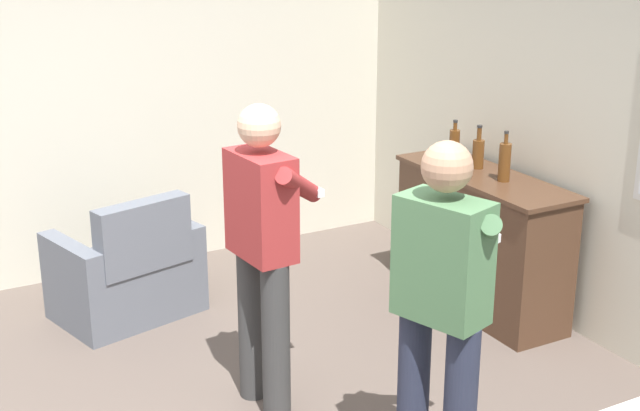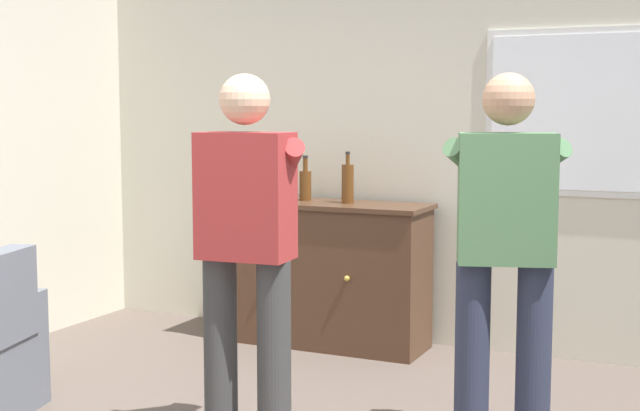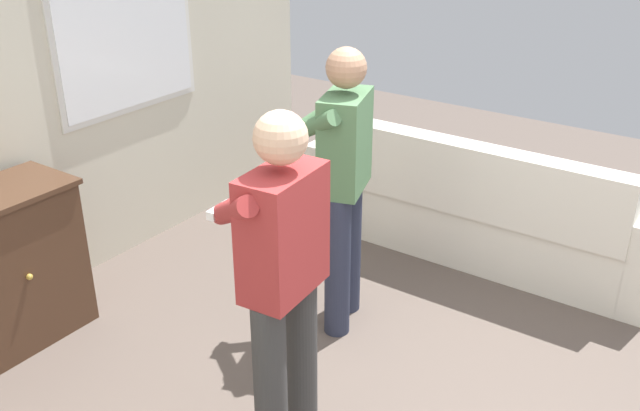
{
  "view_description": "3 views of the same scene",
  "coord_description": "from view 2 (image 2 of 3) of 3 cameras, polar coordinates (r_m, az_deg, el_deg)",
  "views": [
    {
      "loc": [
        3.62,
        -1.33,
        2.58
      ],
      "look_at": [
        -0.03,
        0.66,
        1.2
      ],
      "focal_mm": 50.0,
      "sensor_mm": 36.0,
      "label": 1
    },
    {
      "loc": [
        1.61,
        -2.88,
        1.53
      ],
      "look_at": [
        0.02,
        0.54,
        1.12
      ],
      "focal_mm": 50.0,
      "sensor_mm": 36.0,
      "label": 2
    },
    {
      "loc": [
        -2.35,
        -1.15,
        2.51
      ],
      "look_at": [
        0.1,
        0.55,
        1.1
      ],
      "focal_mm": 40.0,
      "sensor_mm": 36.0,
      "label": 3
    }
  ],
  "objects": [
    {
      "name": "wall_back_with_window",
      "position": [
        5.76,
        8.98,
        4.86
      ],
      "size": [
        5.2,
        0.15,
        2.8
      ],
      "color": "beige",
      "rests_on": "ground"
    },
    {
      "name": "sideboard_cabinet",
      "position": [
        5.8,
        0.18,
        -4.36
      ],
      "size": [
        1.39,
        0.49,
        0.93
      ],
      "color": "#472D1E",
      "rests_on": "ground"
    },
    {
      "name": "bottle_wine_green",
      "position": [
        5.83,
        -0.94,
        1.39
      ],
      "size": [
        0.08,
        0.08,
        0.3
      ],
      "color": "#593314",
      "rests_on": "sideboard_cabinet"
    },
    {
      "name": "bottle_liquor_amber",
      "position": [
        5.84,
        -2.72,
        1.55
      ],
      "size": [
        0.07,
        0.07,
        0.31
      ],
      "color": "#593314",
      "rests_on": "sideboard_cabinet"
    },
    {
      "name": "bottle_spirits_clear",
      "position": [
        5.66,
        1.78,
        1.46
      ],
      "size": [
        0.08,
        0.08,
        0.33
      ],
      "color": "#593314",
      "rests_on": "sideboard_cabinet"
    },
    {
      "name": "person_standing_left",
      "position": [
        3.9,
        -4.68,
        -2.55
      ],
      "size": [
        0.56,
        0.49,
        1.68
      ],
      "color": "#383838",
      "rests_on": "ground"
    },
    {
      "name": "person_standing_right",
      "position": [
        3.87,
        11.75,
        -2.74
      ],
      "size": [
        0.53,
        0.52,
        1.68
      ],
      "color": "#282D42",
      "rests_on": "ground"
    }
  ]
}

